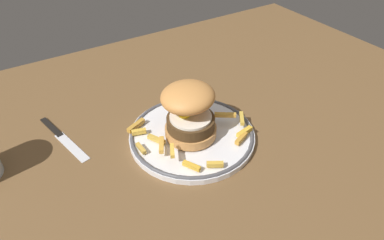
% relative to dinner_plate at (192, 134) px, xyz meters
% --- Properties ---
extents(ground_plane, '(1.44, 1.06, 0.04)m').
position_rel_dinner_plate_xyz_m(ground_plane, '(-0.02, -0.02, -0.03)').
color(ground_plane, brown).
extents(dinner_plate, '(0.26, 0.26, 0.02)m').
position_rel_dinner_plate_xyz_m(dinner_plate, '(0.00, 0.00, 0.00)').
color(dinner_plate, silver).
rests_on(dinner_plate, ground_plane).
extents(burger, '(0.14, 0.14, 0.11)m').
position_rel_dinner_plate_xyz_m(burger, '(-0.00, 0.00, 0.06)').
color(burger, '#C88849').
rests_on(burger, dinner_plate).
extents(fries_pile, '(0.23, 0.22, 0.02)m').
position_rel_dinner_plate_xyz_m(fries_pile, '(-0.02, -0.01, 0.02)').
color(fries_pile, gold).
rests_on(fries_pile, dinner_plate).
extents(knife, '(0.05, 0.18, 0.01)m').
position_rel_dinner_plate_xyz_m(knife, '(-0.23, 0.15, -0.01)').
color(knife, black).
rests_on(knife, ground_plane).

